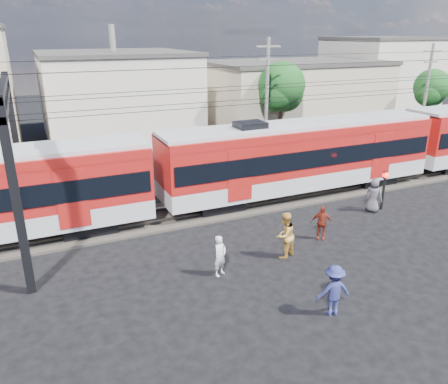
{
  "coord_description": "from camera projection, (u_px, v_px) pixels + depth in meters",
  "views": [
    {
      "loc": [
        -9.22,
        -11.68,
        8.79
      ],
      "look_at": [
        -1.73,
        5.0,
        2.08
      ],
      "focal_mm": 35.0,
      "sensor_mm": 36.0,
      "label": 1
    }
  ],
  "objects": [
    {
      "name": "building_mideast",
      "position": [
        293.0,
        95.0,
        41.43
      ],
      "size": [
        16.32,
        10.2,
        6.3
      ],
      "color": "#BCAD8F",
      "rests_on": "ground"
    },
    {
      "name": "tree_far",
      "position": [
        432.0,
        89.0,
        39.14
      ],
      "size": [
        3.36,
        3.12,
        5.76
      ],
      "color": "#382619",
      "rests_on": "ground"
    },
    {
      "name": "pedestrian_b",
      "position": [
        285.0,
        235.0,
        17.84
      ],
      "size": [
        1.16,
        1.04,
        1.97
      ],
      "primitive_type": "imported",
      "rotation": [
        0.0,
        0.0,
        3.52
      ],
      "color": "gold",
      "rests_on": "ground"
    },
    {
      "name": "catenary",
      "position": [
        45.0,
        125.0,
        18.34
      ],
      "size": [
        70.0,
        9.3,
        7.52
      ],
      "color": "black",
      "rests_on": "ground"
    },
    {
      "name": "utility_pole_east",
      "position": [
        426.0,
        92.0,
        34.78
      ],
      "size": [
        1.8,
        0.24,
        8.0
      ],
      "color": "slate",
      "rests_on": "ground"
    },
    {
      "name": "crossing_signal",
      "position": [
        384.0,
        183.0,
        22.52
      ],
      "size": [
        0.3,
        0.3,
        2.09
      ],
      "color": "black",
      "rests_on": "ground"
    },
    {
      "name": "rail_far",
      "position": [
        225.0,
        198.0,
        24.01
      ],
      "size": [
        70.0,
        0.12,
        0.12
      ],
      "primitive_type": "cube",
      "color": "#59544C",
      "rests_on": "track_bed"
    },
    {
      "name": "ground",
      "position": [
        319.0,
        278.0,
        16.58
      ],
      "size": [
        120.0,
        120.0,
        0.0
      ],
      "primitive_type": "plane",
      "color": "black",
      "rests_on": "ground"
    },
    {
      "name": "utility_pole_mid",
      "position": [
        267.0,
        98.0,
        30.17
      ],
      "size": [
        1.8,
        0.24,
        8.5
      ],
      "color": "slate",
      "rests_on": "ground"
    },
    {
      "name": "building_midwest",
      "position": [
        117.0,
        95.0,
        37.67
      ],
      "size": [
        12.24,
        12.24,
        7.3
      ],
      "color": "beige",
      "rests_on": "ground"
    },
    {
      "name": "pedestrian_c",
      "position": [
        334.0,
        291.0,
        14.17
      ],
      "size": [
        1.27,
        0.89,
        1.8
      ],
      "primitive_type": "imported",
      "rotation": [
        0.0,
        0.0,
        2.94
      ],
      "color": "navy",
      "rests_on": "ground"
    },
    {
      "name": "building_east",
      "position": [
        379.0,
        75.0,
        49.89
      ],
      "size": [
        10.2,
        10.2,
        8.3
      ],
      "color": "beige",
      "rests_on": "ground"
    },
    {
      "name": "tree_near",
      "position": [
        283.0,
        88.0,
        34.0
      ],
      "size": [
        3.82,
        3.64,
        6.72
      ],
      "color": "#382619",
      "rests_on": "ground"
    },
    {
      "name": "rail_near",
      "position": [
        237.0,
        208.0,
        22.73
      ],
      "size": [
        70.0,
        0.12,
        0.12
      ],
      "primitive_type": "cube",
      "color": "#59544C",
      "rests_on": "track_bed"
    },
    {
      "name": "pedestrian_d",
      "position": [
        321.0,
        223.0,
        19.46
      ],
      "size": [
        0.98,
        0.86,
        1.59
      ],
      "primitive_type": "imported",
      "rotation": [
        0.0,
        0.0,
        -0.62
      ],
      "color": "maroon",
      "rests_on": "ground"
    },
    {
      "name": "track_bed",
      "position": [
        231.0,
        205.0,
        23.41
      ],
      "size": [
        70.0,
        3.4,
        0.12
      ],
      "primitive_type": "cube",
      "color": "#2D2823",
      "rests_on": "ground"
    },
    {
      "name": "pedestrian_a",
      "position": [
        220.0,
        256.0,
        16.55
      ],
      "size": [
        0.71,
        0.63,
        1.63
      ],
      "primitive_type": "imported",
      "rotation": [
        0.0,
        0.0,
        0.5
      ],
      "color": "silver",
      "rests_on": "ground"
    },
    {
      "name": "commuter_train",
      "position": [
        304.0,
        154.0,
        24.33
      ],
      "size": [
        50.3,
        3.08,
        4.17
      ],
      "color": "black",
      "rests_on": "ground"
    },
    {
      "name": "pedestrian_e",
      "position": [
        374.0,
        195.0,
        22.45
      ],
      "size": [
        0.96,
        1.04,
        1.79
      ],
      "primitive_type": "imported",
      "rotation": [
        0.0,
        0.0,
        2.15
      ],
      "color": "#4C4B50",
      "rests_on": "ground"
    },
    {
      "name": "car_silver",
      "position": [
        439.0,
        139.0,
        35.28
      ],
      "size": [
        4.2,
        2.05,
        1.38
      ],
      "primitive_type": "imported",
      "rotation": [
        0.0,
        0.0,
        1.47
      ],
      "color": "silver",
      "rests_on": "ground"
    }
  ]
}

